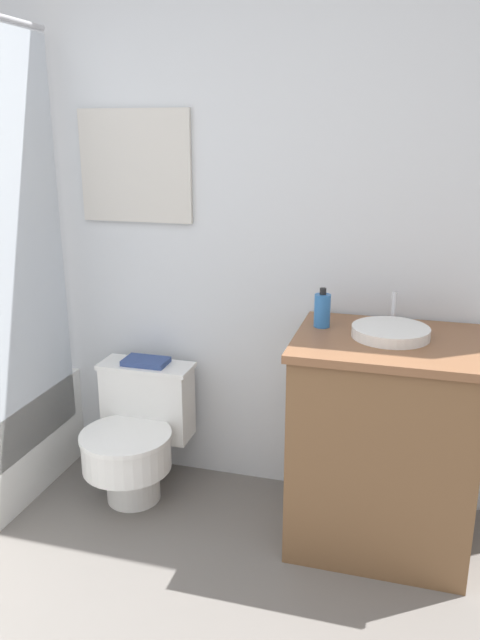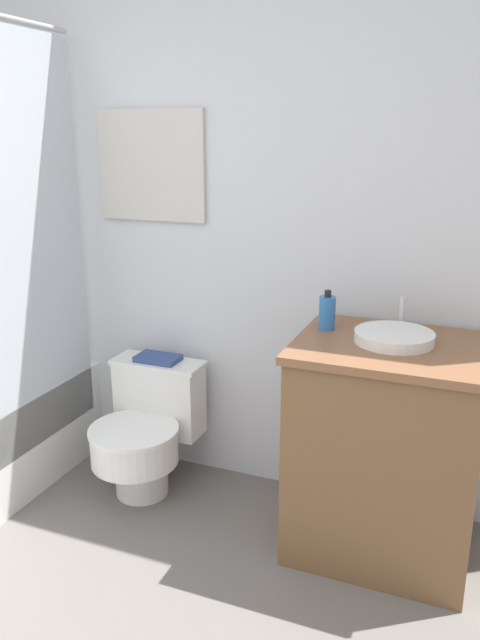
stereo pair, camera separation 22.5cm
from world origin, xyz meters
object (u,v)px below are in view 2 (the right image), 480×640
at_px(toilet, 146,429).
at_px(sink, 394,337).
at_px(soap_bottle, 327,312).
at_px(book_on_tank, 158,358).

xyz_separation_m(toilet, sink, (1.05, -0.01, 0.57)).
distance_m(sink, soap_bottle, 0.27).
height_order(toilet, soap_bottle, soap_bottle).
bearing_deg(sink, book_on_tank, 172.32).
relative_size(sink, book_on_tank, 1.63).
relative_size(toilet, sink, 1.78).
bearing_deg(book_on_tank, sink, -7.68).
xyz_separation_m(toilet, book_on_tank, (0.00, 0.13, 0.29)).
height_order(toilet, sink, sink).
height_order(sink, book_on_tank, sink).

